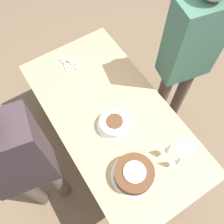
{
  "coord_description": "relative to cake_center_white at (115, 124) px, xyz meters",
  "views": [
    {
      "loc": [
        0.74,
        -0.47,
        2.52
      ],
      "look_at": [
        0.0,
        0.0,
        0.83
      ],
      "focal_mm": 40.0,
      "sensor_mm": 36.0,
      "label": 1
    }
  ],
  "objects": [
    {
      "name": "wine_glass_far",
      "position": [
        0.39,
        0.18,
        0.1
      ],
      "size": [
        0.06,
        0.06,
        0.21
      ],
      "color": "silver",
      "rests_on": "dining_table"
    },
    {
      "name": "wine_glass_near",
      "position": [
        0.49,
        0.19,
        0.09
      ],
      "size": [
        0.07,
        0.07,
        0.21
      ],
      "color": "silver",
      "rests_on": "dining_table"
    },
    {
      "name": "dessert_plate_right",
      "position": [
        0.43,
        0.33,
        -0.04
      ],
      "size": [
        0.15,
        0.15,
        0.01
      ],
      "color": "beige",
      "rests_on": "dining_table"
    },
    {
      "name": "fork_pile",
      "position": [
        -0.73,
        -0.02,
        -0.03
      ],
      "size": [
        0.2,
        0.13,
        0.02
      ],
      "color": "silver",
      "rests_on": "dining_table"
    },
    {
      "name": "ground_plane",
      "position": [
        -0.09,
        0.03,
        -0.82
      ],
      "size": [
        12.0,
        12.0,
        0.0
      ],
      "primitive_type": "plane",
      "color": "brown"
    },
    {
      "name": "person_watching",
      "position": [
        -0.11,
        0.74,
        0.22
      ],
      "size": [
        0.29,
        0.44,
        1.71
      ],
      "rotation": [
        0.0,
        0.0,
        -1.77
      ],
      "color": "#4C4238",
      "rests_on": "ground_plane"
    },
    {
      "name": "dining_table",
      "position": [
        -0.09,
        0.03,
        -0.15
      ],
      "size": [
        1.67,
        0.86,
        0.78
      ],
      "color": "tan",
      "rests_on": "ground_plane"
    },
    {
      "name": "person_cutting",
      "position": [
        0.01,
        -0.69,
        0.22
      ],
      "size": [
        0.29,
        0.43,
        1.71
      ],
      "rotation": [
        0.0,
        0.0,
        1.38
      ],
      "color": "#4C4238",
      "rests_on": "ground_plane"
    },
    {
      "name": "cake_front_chocolate",
      "position": [
        0.39,
        -0.09,
        0.01
      ],
      "size": [
        0.32,
        0.32,
        0.11
      ],
      "color": "white",
      "rests_on": "dining_table"
    },
    {
      "name": "cake_center_white",
      "position": [
        0.0,
        0.0,
        0.0
      ],
      "size": [
        0.26,
        0.26,
        0.09
      ],
      "color": "white",
      "rests_on": "dining_table"
    }
  ]
}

